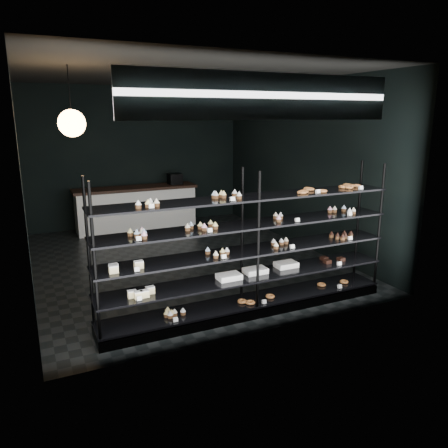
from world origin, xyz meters
name	(u,v)px	position (x,y,z in m)	size (l,w,h in m)	color
room	(179,172)	(0.00, 0.00, 1.60)	(5.01, 6.01, 3.20)	black
display_shelf	(248,267)	(0.06, -2.45, 0.63)	(4.00, 0.50, 1.91)	black
signage	(266,96)	(0.00, -2.93, 2.75)	(3.30, 0.05, 0.50)	#0C153E
pendant_lamp	(72,123)	(-1.83, -1.05, 2.45)	(0.35, 0.35, 0.91)	black
service_counter	(137,208)	(-0.18, 2.50, 0.50)	(2.75, 0.65, 1.23)	white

